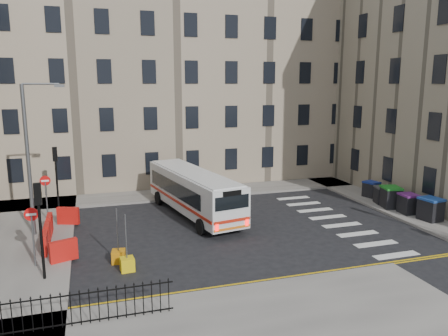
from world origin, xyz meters
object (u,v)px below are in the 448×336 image
wheelie_bin_c (391,197)px  bollard_chevron (119,256)px  wheelie_bin_b (408,204)px  wheelie_bin_a (431,209)px  wheelie_bin_e (371,189)px  bollard_yellow (127,264)px  wheelie_bin_d (382,195)px  bus (193,191)px  streetlamp (28,158)px

wheelie_bin_c → bollard_chevron: wheelie_bin_c is taller
wheelie_bin_b → wheelie_bin_a: bearing=-75.3°
bollard_chevron → wheelie_bin_b: bearing=6.7°
wheelie_bin_e → bollard_yellow: wheelie_bin_e is taller
wheelie_bin_b → wheelie_bin_d: (-0.08, 2.47, -0.04)m
wheelie_bin_b → wheelie_bin_c: bearing=102.6°
bus → wheelie_bin_c: bearing=-22.7°
wheelie_bin_c → wheelie_bin_e: (0.45, 2.70, -0.14)m
streetlamp → wheelie_bin_c: 22.10m
wheelie_bin_a → wheelie_bin_d: 4.04m
wheelie_bin_c → bus: bearing=-178.8°
bollard_chevron → bus: bearing=50.9°
wheelie_bin_e → bollard_yellow: size_ratio=2.01×
wheelie_bin_c → bollard_yellow: (-17.38, -4.55, -0.55)m
wheelie_bin_d → bus: bearing=-171.8°
wheelie_bin_b → wheelie_bin_c: size_ratio=0.84×
wheelie_bin_a → bollard_chevron: wheelie_bin_a is taller
bus → wheelie_bin_b: size_ratio=8.30×
streetlamp → bollard_chevron: size_ratio=13.57×
streetlamp → wheelie_bin_d: bearing=-0.8°
wheelie_bin_b → streetlamp: bearing=177.0°
streetlamp → wheelie_bin_a: bearing=-11.0°
streetlamp → bollard_chevron: 7.54m
wheelie_bin_b → wheelie_bin_c: 1.43m
wheelie_bin_e → bollard_yellow: 19.25m
wheelie_bin_b → bollard_yellow: bearing=-165.7°
wheelie_bin_b → wheelie_bin_d: bearing=96.1°
bollard_yellow → wheelie_bin_d: bearing=17.8°
streetlamp → wheelie_bin_a: size_ratio=6.01×
wheelie_bin_a → bollard_yellow: wheelie_bin_a is taller
wheelie_bin_b → wheelie_bin_c: (-0.21, 1.41, 0.08)m
bus → streetlamp: bearing=177.8°
bus → wheelie_bin_c: (12.63, -2.70, -0.72)m
streetlamp → wheelie_bin_b: size_ratio=6.57×
bus → wheelie_bin_d: 12.89m
wheelie_bin_e → bollard_yellow: (-17.82, -7.25, -0.41)m
wheelie_bin_a → wheelie_bin_c: (-0.50, 2.97, 0.02)m
wheelie_bin_a → wheelie_bin_e: bearing=83.7°
wheelie_bin_b → wheelie_bin_d: size_ratio=0.99×
wheelie_bin_c → wheelie_bin_d: bearing=96.4°
bus → wheelie_bin_d: bearing=-17.9°
wheelie_bin_c → wheelie_bin_d: (0.13, 1.06, -0.12)m
streetlamp → bollard_yellow: (4.41, -5.90, -4.04)m
streetlamp → wheelie_bin_d: 22.21m
wheelie_bin_a → wheelie_bin_c: bearing=92.7°
bollard_yellow → wheelie_bin_e: bearing=22.1°
wheelie_bin_c → streetlamp: bearing=-170.3°
wheelie_bin_e → wheelie_bin_c: bearing=-114.3°
bollard_chevron → streetlamp: bearing=130.1°
bollard_chevron → wheelie_bin_d: bearing=14.4°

